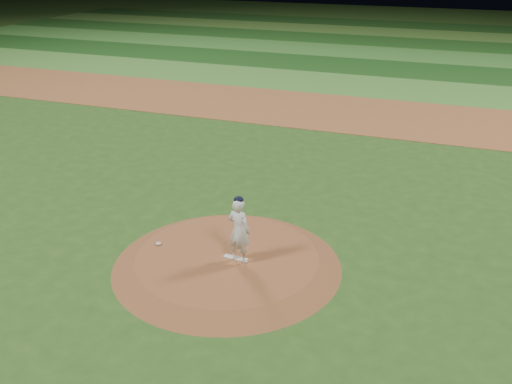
% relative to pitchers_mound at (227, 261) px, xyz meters
% --- Properties ---
extents(ground, '(120.00, 120.00, 0.00)m').
position_rel_pitchers_mound_xyz_m(ground, '(0.00, 0.00, -0.12)').
color(ground, '#274C18').
rests_on(ground, ground).
extents(infield_dirt_band, '(70.00, 6.00, 0.02)m').
position_rel_pitchers_mound_xyz_m(infield_dirt_band, '(0.00, 14.00, -0.12)').
color(infield_dirt_band, brown).
rests_on(infield_dirt_band, ground).
extents(outfield_stripe_0, '(70.00, 5.00, 0.02)m').
position_rel_pitchers_mound_xyz_m(outfield_stripe_0, '(0.00, 19.50, -0.12)').
color(outfield_stripe_0, '#3F7C2D').
rests_on(outfield_stripe_0, ground).
extents(outfield_stripe_1, '(70.00, 5.00, 0.02)m').
position_rel_pitchers_mound_xyz_m(outfield_stripe_1, '(0.00, 24.50, -0.12)').
color(outfield_stripe_1, '#184415').
rests_on(outfield_stripe_1, ground).
extents(outfield_stripe_2, '(70.00, 5.00, 0.02)m').
position_rel_pitchers_mound_xyz_m(outfield_stripe_2, '(0.00, 29.50, -0.12)').
color(outfield_stripe_2, '#35752A').
rests_on(outfield_stripe_2, ground).
extents(outfield_stripe_3, '(70.00, 5.00, 0.02)m').
position_rel_pitchers_mound_xyz_m(outfield_stripe_3, '(0.00, 34.50, -0.12)').
color(outfield_stripe_3, '#1A4817').
rests_on(outfield_stripe_3, ground).
extents(outfield_stripe_4, '(70.00, 5.00, 0.02)m').
position_rel_pitchers_mound_xyz_m(outfield_stripe_4, '(0.00, 39.50, -0.12)').
color(outfield_stripe_4, '#3E6D27').
rests_on(outfield_stripe_4, ground).
extents(outfield_stripe_5, '(70.00, 5.00, 0.02)m').
position_rel_pitchers_mound_xyz_m(outfield_stripe_5, '(0.00, 44.50, -0.12)').
color(outfield_stripe_5, '#183F14').
rests_on(outfield_stripe_5, ground).
extents(pitchers_mound, '(5.50, 5.50, 0.25)m').
position_rel_pitchers_mound_xyz_m(pitchers_mound, '(0.00, 0.00, 0.00)').
color(pitchers_mound, brown).
rests_on(pitchers_mound, ground).
extents(pitching_rubber, '(0.60, 0.18, 0.03)m').
position_rel_pitchers_mound_xyz_m(pitching_rubber, '(0.24, -0.04, 0.14)').
color(pitching_rubber, silver).
rests_on(pitching_rubber, pitchers_mound).
extents(rosin_bag, '(0.13, 0.13, 0.07)m').
position_rel_pitchers_mound_xyz_m(rosin_bag, '(-1.82, -0.09, 0.16)').
color(rosin_bag, silver).
rests_on(rosin_bag, pitchers_mound).
extents(pitcher_on_mound, '(0.66, 0.51, 1.66)m').
position_rel_pitchers_mound_xyz_m(pitcher_on_mound, '(0.36, -0.09, 0.94)').
color(pitcher_on_mound, white).
rests_on(pitcher_on_mound, pitchers_mound).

